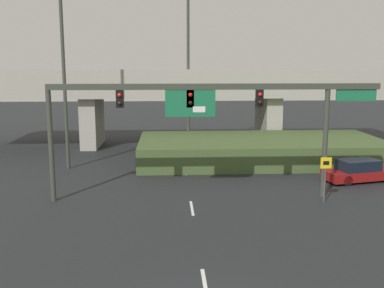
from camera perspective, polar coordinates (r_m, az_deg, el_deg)
The scene contains 8 objects.
lane_markings at distance 27.61m, azimuth -0.48°, elevation -5.45°, with size 0.14×43.88×0.01m.
signal_gantry at distance 24.29m, azimuth 2.06°, elevation 4.95°, with size 18.00×0.44×6.38m.
speed_limit_sign at distance 25.19m, azimuth 16.58°, elevation -3.51°, with size 0.60×0.11×2.55m.
highway_light_pole_near at distance 32.84m, azimuth -16.17°, elevation 13.05°, with size 0.70×0.36×17.87m.
highway_light_pole_far at distance 38.35m, azimuth -0.50°, elevation 10.14°, with size 0.70×0.36×14.13m.
overpass_bridge at distance 41.34m, azimuth -1.42°, elevation 6.62°, with size 38.27×7.02×6.98m.
grass_embankment at distance 35.26m, azimuth 8.62°, elevation -0.70°, with size 18.61×8.68×1.75m.
parked_sedan_near_right at distance 30.74m, azimuth 20.47°, elevation -3.24°, with size 5.02×2.83×1.42m.
Camera 1 is at (-1.20, -12.23, 7.39)m, focal length 42.00 mm.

